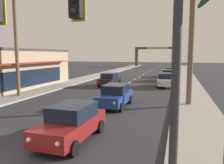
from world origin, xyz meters
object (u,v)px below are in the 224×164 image
object	(u,v)px
palm_right_second	(192,16)
palm_left_second	(15,19)
sedan_lead_at_stop_bar	(72,122)
sedan_parked_nearest_kerb	(168,75)
traffic_signal_mast	(45,21)
town_gateway_arch	(157,54)
sedan_third_in_queue	(115,95)
sedan_oncoming_far	(110,79)
sedan_parked_far_kerb	(171,72)
sedan_parked_mid_kerb	(166,80)

from	to	relation	value
palm_right_second	palm_left_second	bearing A→B (deg)	-177.15
sedan_lead_at_stop_bar	palm_left_second	distance (m)	14.09
sedan_lead_at_stop_bar	sedan_parked_nearest_kerb	distance (m)	25.57
traffic_signal_mast	palm_left_second	xyz separation A→B (m)	(-10.61, 11.70, 2.19)
sedan_parked_nearest_kerb	traffic_signal_mast	bearing A→B (deg)	-94.38
town_gateway_arch	sedan_third_in_queue	bearing A→B (deg)	-87.97
sedan_oncoming_far	palm_right_second	bearing A→B (deg)	-43.40
sedan_oncoming_far	town_gateway_arch	xyz separation A→B (m)	(1.60, 46.55, 3.24)
sedan_parked_far_kerb	town_gateway_arch	distance (m)	33.27
sedan_parked_far_kerb	palm_right_second	distance (m)	23.28
sedan_oncoming_far	sedan_lead_at_stop_bar	bearing A→B (deg)	-78.57
sedan_third_in_queue	sedan_parked_mid_kerb	size ratio (longest dim) A/B	1.00
sedan_lead_at_stop_bar	palm_left_second	bearing A→B (deg)	139.33
sedan_oncoming_far	sedan_parked_far_kerb	bearing A→B (deg)	63.61
traffic_signal_mast	sedan_lead_at_stop_bar	world-z (taller)	traffic_signal_mast
palm_left_second	sedan_third_in_queue	bearing A→B (deg)	-6.66
sedan_third_in_queue	palm_right_second	world-z (taller)	palm_right_second
traffic_signal_mast	palm_left_second	size ratio (longest dim) A/B	1.05
sedan_parked_nearest_kerb	palm_left_second	world-z (taller)	palm_left_second
sedan_oncoming_far	sedan_parked_mid_kerb	world-z (taller)	same
traffic_signal_mast	palm_right_second	size ratio (longest dim) A/B	1.03
sedan_parked_nearest_kerb	sedan_parked_mid_kerb	xyz separation A→B (m)	(-0.05, -6.52, 0.00)
sedan_parked_mid_kerb	sedan_parked_nearest_kerb	bearing A→B (deg)	89.53
traffic_signal_mast	sedan_third_in_queue	bearing A→B (deg)	95.11
sedan_parked_nearest_kerb	palm_left_second	xyz separation A→B (m)	(-12.82, -17.13, 6.22)
sedan_parked_far_kerb	town_gateway_arch	size ratio (longest dim) A/B	0.31
town_gateway_arch	palm_right_second	bearing A→B (deg)	-82.32
sedan_lead_at_stop_bar	sedan_parked_mid_kerb	size ratio (longest dim) A/B	1.00
sedan_oncoming_far	palm_left_second	world-z (taller)	palm_left_second
sedan_oncoming_far	palm_left_second	bearing A→B (deg)	-123.03
sedan_oncoming_far	palm_right_second	world-z (taller)	palm_right_second
sedan_lead_at_stop_bar	sedan_parked_mid_kerb	distance (m)	19.12
traffic_signal_mast	sedan_parked_mid_kerb	xyz separation A→B (m)	(2.16, 22.32, -4.03)
sedan_oncoming_far	palm_left_second	size ratio (longest dim) A/B	0.45
sedan_lead_at_stop_bar	town_gateway_arch	xyz separation A→B (m)	(-1.94, 64.08, 3.24)
sedan_third_in_queue	sedan_parked_far_kerb	world-z (taller)	same
sedan_oncoming_far	sedan_parked_nearest_kerb	world-z (taller)	same
sedan_lead_at_stop_bar	palm_right_second	bearing A→B (deg)	58.59
sedan_parked_nearest_kerb	town_gateway_arch	distance (m)	39.19
sedan_third_in_queue	sedan_oncoming_far	distance (m)	11.03
sedan_parked_mid_kerb	palm_right_second	size ratio (longest dim) A/B	0.44
sedan_parked_mid_kerb	sedan_third_in_queue	bearing A→B (deg)	-104.80
sedan_lead_at_stop_bar	palm_left_second	xyz separation A→B (m)	(-9.59, 8.24, 6.22)
sedan_parked_far_kerb	sedan_oncoming_far	bearing A→B (deg)	-116.39
sedan_parked_mid_kerb	sedan_parked_far_kerb	distance (m)	12.55
sedan_third_in_queue	sedan_parked_far_kerb	distance (m)	24.51
sedan_third_in_queue	palm_left_second	size ratio (longest dim) A/B	0.44
sedan_parked_mid_kerb	palm_left_second	bearing A→B (deg)	-140.26
sedan_lead_at_stop_bar	traffic_signal_mast	bearing A→B (deg)	-73.52
palm_right_second	sedan_parked_mid_kerb	bearing A→B (deg)	103.16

